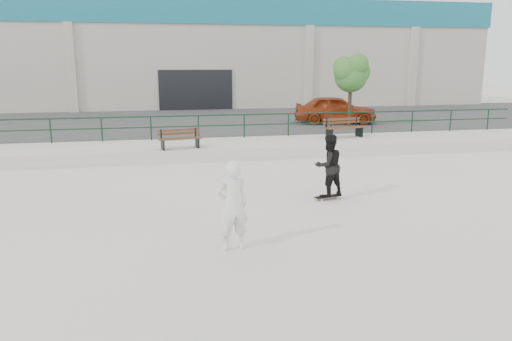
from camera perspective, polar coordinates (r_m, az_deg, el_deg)
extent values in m
plane|color=silver|center=(11.59, 3.24, -6.69)|extent=(120.00, 120.00, 0.00)
cube|color=#BBB6AB|center=(20.59, -3.45, 2.50)|extent=(30.00, 3.00, 0.50)
cube|color=#353535|center=(28.94, -5.83, 5.34)|extent=(60.00, 14.00, 0.50)
cylinder|color=#133420|center=(21.69, -3.98, 6.34)|extent=(28.00, 0.06, 0.06)
cylinder|color=#133420|center=(21.74, -3.96, 5.16)|extent=(28.00, 0.05, 0.05)
cylinder|color=#133420|center=(21.97, -22.42, 4.19)|extent=(0.06, 0.06, 1.00)
cylinder|color=#133420|center=(21.68, -17.21, 4.48)|extent=(0.06, 0.06, 1.00)
cylinder|color=#133420|center=(21.57, -11.91, 4.73)|extent=(0.06, 0.06, 1.00)
cylinder|color=#133420|center=(21.64, -6.59, 4.94)|extent=(0.06, 0.06, 1.00)
cylinder|color=#133420|center=(21.90, -1.35, 5.10)|extent=(0.06, 0.06, 1.00)
cylinder|color=#133420|center=(22.34, 3.72, 5.22)|extent=(0.06, 0.06, 1.00)
cylinder|color=#133420|center=(22.94, 8.57, 5.30)|extent=(0.06, 0.06, 1.00)
cylinder|color=#133420|center=(23.69, 13.14, 5.34)|extent=(0.06, 0.06, 1.00)
cylinder|color=#133420|center=(24.59, 17.41, 5.35)|extent=(0.06, 0.06, 1.00)
cylinder|color=#133420|center=(25.61, 21.35, 5.32)|extent=(0.06, 0.06, 1.00)
cylinder|color=#133420|center=(26.74, 24.98, 5.28)|extent=(0.06, 0.06, 1.00)
cube|color=beige|center=(42.68, -7.88, 12.60)|extent=(44.00, 16.00, 8.00)
cube|color=#1B7187|center=(42.81, -8.01, 16.75)|extent=(44.20, 16.20, 1.80)
cube|color=black|center=(34.72, -6.88, 8.72)|extent=(5.00, 0.15, 3.20)
cube|color=beige|center=(34.88, -20.38, 10.54)|extent=(0.60, 0.25, 6.20)
cube|color=beige|center=(36.15, 6.06, 11.27)|extent=(0.60, 0.25, 6.20)
cube|color=beige|center=(39.29, 17.47, 10.86)|extent=(0.60, 0.25, 6.20)
cube|color=#4D2A1A|center=(19.12, -8.55, 3.56)|extent=(1.61, 0.42, 0.04)
cube|color=#4D2A1A|center=(19.28, -8.67, 3.62)|extent=(1.61, 0.42, 0.04)
cube|color=#4D2A1A|center=(19.43, -8.79, 3.69)|extent=(1.61, 0.42, 0.04)
cube|color=#4D2A1A|center=(19.48, -8.85, 4.22)|extent=(1.60, 0.35, 0.09)
cube|color=#4D2A1A|center=(19.46, -8.87, 4.58)|extent=(1.60, 0.35, 0.09)
cube|color=black|center=(19.16, -10.61, 2.90)|extent=(0.14, 0.45, 0.38)
cube|color=black|center=(19.33, -10.80, 4.08)|extent=(0.06, 0.05, 0.38)
cube|color=black|center=(19.48, -6.72, 3.18)|extent=(0.14, 0.45, 0.38)
cube|color=black|center=(19.65, -6.94, 4.34)|extent=(0.06, 0.05, 0.38)
cube|color=#4D2A1A|center=(22.02, 10.37, 4.79)|extent=(1.83, 0.50, 0.04)
cube|color=#4D2A1A|center=(22.17, 10.10, 4.85)|extent=(1.83, 0.50, 0.04)
cube|color=#4D2A1A|center=(22.32, 9.84, 4.91)|extent=(1.83, 0.50, 0.04)
cube|color=#4D2A1A|center=(22.37, 9.74, 5.44)|extent=(1.82, 0.42, 0.10)
cube|color=#4D2A1A|center=(22.35, 9.76, 5.80)|extent=(1.82, 0.42, 0.10)
cube|color=black|center=(21.79, 8.38, 4.18)|extent=(0.17, 0.51, 0.43)
cube|color=black|center=(21.96, 8.05, 5.36)|extent=(0.07, 0.06, 0.43)
cube|color=black|center=(22.63, 11.71, 4.36)|extent=(0.17, 0.51, 0.43)
cube|color=black|center=(22.80, 11.37, 5.50)|extent=(0.07, 0.06, 0.43)
cylinder|color=#3D2D1E|center=(25.81, 10.65, 7.34)|extent=(0.18, 0.18, 2.20)
sphere|color=#2E6C27|center=(25.73, 10.78, 10.59)|extent=(1.65, 1.65, 1.65)
sphere|color=#2E6C27|center=(26.15, 11.52, 10.99)|extent=(1.28, 1.28, 1.28)
sphere|color=#2E6C27|center=(25.42, 10.19, 11.21)|extent=(1.19, 1.19, 1.19)
sphere|color=#2E6C27|center=(25.45, 11.54, 11.78)|extent=(1.10, 1.10, 1.10)
sphere|color=#2E6C27|center=(25.96, 9.94, 11.65)|extent=(1.01, 1.01, 1.01)
imported|color=maroon|center=(27.28, 9.04, 6.92)|extent=(4.64, 2.67, 1.49)
cube|color=black|center=(14.10, 8.18, -2.93)|extent=(0.81, 0.40, 0.02)
cube|color=brown|center=(14.11, 8.18, -3.00)|extent=(0.81, 0.40, 0.01)
cube|color=#98979D|center=(13.97, 7.30, -3.23)|extent=(0.10, 0.17, 0.03)
cube|color=#98979D|center=(14.26, 9.03, -2.96)|extent=(0.10, 0.17, 0.03)
cylinder|color=beige|center=(13.90, 7.52, -3.39)|extent=(0.06, 0.04, 0.06)
cylinder|color=beige|center=(14.05, 7.08, -3.20)|extent=(0.06, 0.04, 0.06)
cylinder|color=beige|center=(14.19, 9.26, -3.12)|extent=(0.06, 0.04, 0.06)
cylinder|color=beige|center=(14.34, 8.81, -2.94)|extent=(0.06, 0.04, 0.06)
imported|color=black|center=(13.90, 8.29, 0.56)|extent=(0.99, 0.86, 1.74)
imported|color=white|center=(10.11, -2.73, -4.03)|extent=(0.75, 0.57, 1.86)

